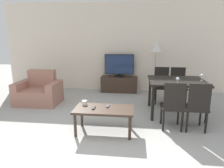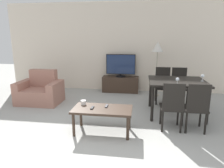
{
  "view_description": "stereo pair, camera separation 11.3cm",
  "coord_description": "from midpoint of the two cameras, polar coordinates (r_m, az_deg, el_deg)",
  "views": [
    {
      "loc": [
        0.71,
        -2.38,
        1.68
      ],
      "look_at": [
        0.21,
        1.92,
        0.65
      ],
      "focal_mm": 32.0,
      "sensor_mm": 36.0,
      "label": 1
    },
    {
      "loc": [
        0.82,
        -2.36,
        1.68
      ],
      "look_at": [
        0.21,
        1.92,
        0.65
      ],
      "focal_mm": 32.0,
      "sensor_mm": 36.0,
      "label": 2
    }
  ],
  "objects": [
    {
      "name": "remote_primary",
      "position": [
        3.54,
        -6.14,
        -6.8
      ],
      "size": [
        0.04,
        0.15,
        0.02
      ],
      "color": "black",
      "rests_on": "coffee_table"
    },
    {
      "name": "dining_chair_far_left",
      "position": [
        5.31,
        13.41,
        0.18
      ],
      "size": [
        0.4,
        0.4,
        0.91
      ],
      "color": "black",
      "rests_on": "ground_plane"
    },
    {
      "name": "tv_stand",
      "position": [
        6.18,
        1.51,
        -0.07
      ],
      "size": [
        1.1,
        0.36,
        0.48
      ],
      "color": "#38281E",
      "rests_on": "ground_plane"
    },
    {
      "name": "remote_secondary",
      "position": [
        3.61,
        -2.08,
        -6.32
      ],
      "size": [
        0.04,
        0.15,
        0.02
      ],
      "color": "#38383D",
      "rests_on": "coffee_table"
    },
    {
      "name": "dining_chair_near",
      "position": [
        3.75,
        16.21,
        -5.54
      ],
      "size": [
        0.4,
        0.4,
        0.91
      ],
      "color": "black",
      "rests_on": "ground_plane"
    },
    {
      "name": "ground_plane",
      "position": [
        3.01,
        -9.96,
        -20.83
      ],
      "size": [
        18.0,
        18.0,
        0.0
      ],
      "primitive_type": "plane",
      "color": "#9E9E99"
    },
    {
      "name": "wine_glass_left",
      "position": [
        4.06,
        17.5,
        1.27
      ],
      "size": [
        0.07,
        0.07,
        0.15
      ],
      "color": "silver",
      "rests_on": "dining_table"
    },
    {
      "name": "wall_back",
      "position": [
        6.29,
        -0.37,
        10.41
      ],
      "size": [
        6.86,
        0.06,
        2.7
      ],
      "color": "beige",
      "rests_on": "ground_plane"
    },
    {
      "name": "dining_chair_near_right",
      "position": [
        3.84,
        22.3,
        -5.57
      ],
      "size": [
        0.4,
        0.4,
        0.91
      ],
      "color": "black",
      "rests_on": "ground_plane"
    },
    {
      "name": "cup_white_near",
      "position": [
        3.73,
        -8.74,
        -5.31
      ],
      "size": [
        0.09,
        0.09,
        0.08
      ],
      "color": "white",
      "rests_on": "coffee_table"
    },
    {
      "name": "wine_glass_center",
      "position": [
        4.59,
        23.66,
        2.12
      ],
      "size": [
        0.07,
        0.07,
        0.15
      ],
      "color": "silver",
      "rests_on": "dining_table"
    },
    {
      "name": "coffee_table",
      "position": [
        3.55,
        -3.24,
        -7.81
      ],
      "size": [
        1.04,
        0.54,
        0.45
      ],
      "color": "#38281E",
      "rests_on": "ground_plane"
    },
    {
      "name": "armchair",
      "position": [
        5.48,
        -20.67,
        -2.21
      ],
      "size": [
        1.07,
        0.75,
        0.83
      ],
      "color": "#9E6B5B",
      "rests_on": "ground_plane"
    },
    {
      "name": "floor_lamp",
      "position": [
        5.8,
        11.93,
        9.61
      ],
      "size": [
        0.33,
        0.33,
        1.54
      ],
      "color": "gray",
      "rests_on": "ground_plane"
    },
    {
      "name": "dining_chair_far",
      "position": [
        5.38,
        17.77,
        0.06
      ],
      "size": [
        0.4,
        0.4,
        0.91
      ],
      "color": "black",
      "rests_on": "ground_plane"
    },
    {
      "name": "dining_table",
      "position": [
        4.52,
        17.29,
        -0.01
      ],
      "size": [
        1.18,
        1.02,
        0.77
      ],
      "color": "black",
      "rests_on": "ground_plane"
    },
    {
      "name": "tv",
      "position": [
        6.06,
        1.54,
        5.28
      ],
      "size": [
        0.88,
        0.31,
        0.68
      ],
      "color": "black",
      "rests_on": "tv_stand"
    }
  ]
}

